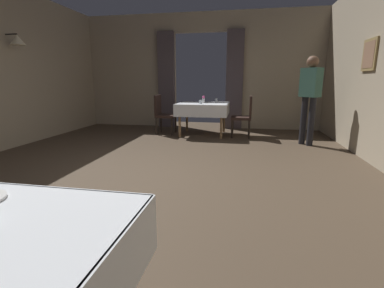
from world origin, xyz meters
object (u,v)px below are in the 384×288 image
object	(u,v)px
glass_mid_b	(216,100)
flower_vase_mid	(204,99)
chair_mid_left	(163,112)
dining_table_mid	(203,107)
person_waiter_by_doorway	(310,93)
glass_mid_c	(201,102)
chair_mid_right	(245,115)

from	to	relation	value
glass_mid_b	flower_vase_mid	bearing A→B (deg)	-140.60
chair_mid_left	flower_vase_mid	bearing A→B (deg)	7.99
dining_table_mid	person_waiter_by_doorway	world-z (taller)	person_waiter_by_doorway
person_waiter_by_doorway	glass_mid_c	bearing A→B (deg)	167.81
glass_mid_c	person_waiter_by_doorway	bearing A→B (deg)	-12.19
glass_mid_c	glass_mid_b	bearing A→B (deg)	60.83
chair_mid_left	glass_mid_c	world-z (taller)	chair_mid_left
dining_table_mid	glass_mid_b	world-z (taller)	glass_mid_b
chair_mid_right	glass_mid_c	distance (m)	1.04
chair_mid_right	glass_mid_c	bearing A→B (deg)	-173.92
dining_table_mid	chair_mid_left	bearing A→B (deg)	-177.56
chair_mid_right	chair_mid_left	world-z (taller)	same
glass_mid_c	dining_table_mid	bearing A→B (deg)	83.78
glass_mid_b	person_waiter_by_doorway	bearing A→B (deg)	-27.90
chair_mid_right	glass_mid_b	world-z (taller)	chair_mid_right
dining_table_mid	chair_mid_right	world-z (taller)	chair_mid_right
glass_mid_c	person_waiter_by_doorway	world-z (taller)	person_waiter_by_doorway
glass_mid_b	person_waiter_by_doorway	xyz separation A→B (m)	(1.92, -1.01, 0.23)
dining_table_mid	chair_mid_left	distance (m)	0.98
glass_mid_c	person_waiter_by_doorway	xyz separation A→B (m)	(2.22, -0.48, 0.23)
person_waiter_by_doorway	chair_mid_right	bearing A→B (deg)	154.39
dining_table_mid	glass_mid_c	bearing A→B (deg)	-96.22
flower_vase_mid	glass_mid_c	bearing A→B (deg)	-93.86
glass_mid_b	chair_mid_left	bearing A→B (deg)	-163.71
chair_mid_left	glass_mid_c	bearing A→B (deg)	-10.21
chair_mid_right	person_waiter_by_doorway	xyz separation A→B (m)	(1.22, -0.58, 0.51)
chair_mid_left	person_waiter_by_doorway	world-z (taller)	person_waiter_by_doorway
glass_mid_b	glass_mid_c	size ratio (longest dim) A/B	1.03
chair_mid_left	flower_vase_mid	xyz separation A→B (m)	(0.97, 0.14, 0.32)
chair_mid_right	flower_vase_mid	bearing A→B (deg)	168.34
dining_table_mid	chair_mid_right	distance (m)	0.99
chair_mid_right	dining_table_mid	bearing A→B (deg)	173.76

